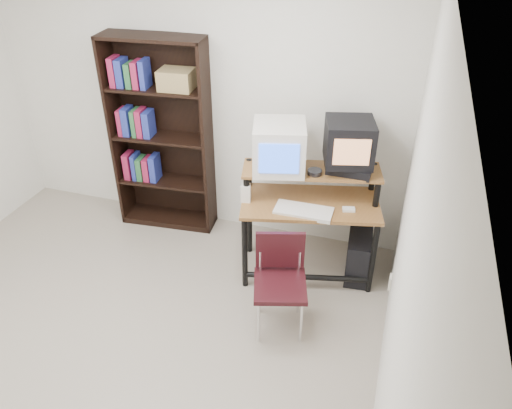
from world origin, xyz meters
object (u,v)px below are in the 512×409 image
(pc_tower, at_px, (358,255))
(crt_monitor, at_px, (279,147))
(crt_tv, at_px, (349,142))
(school_chair, at_px, (280,274))
(bookshelf, at_px, (162,134))
(computer_desk, at_px, (310,206))

(pc_tower, bearing_deg, crt_monitor, 177.12)
(crt_tv, relative_size, school_chair, 0.59)
(pc_tower, relative_size, bookshelf, 0.24)
(crt_tv, height_order, bookshelf, bookshelf)
(bookshelf, bearing_deg, computer_desk, -18.93)
(pc_tower, height_order, school_chair, school_chair)
(crt_tv, bearing_deg, pc_tower, -44.28)
(pc_tower, bearing_deg, bookshelf, 166.38)
(crt_tv, distance_m, bookshelf, 1.82)
(pc_tower, bearing_deg, computer_desk, -176.05)
(pc_tower, distance_m, school_chair, 0.97)
(pc_tower, distance_m, bookshelf, 2.16)
(computer_desk, xyz_separation_m, crt_monitor, (-0.30, 0.04, 0.49))
(bookshelf, bearing_deg, school_chair, -41.47)
(crt_monitor, distance_m, crt_tv, 0.57)
(computer_desk, height_order, school_chair, computer_desk)
(crt_tv, relative_size, pc_tower, 1.03)
(computer_desk, xyz_separation_m, school_chair, (-0.07, -0.71, -0.20))
(crt_tv, relative_size, bookshelf, 0.24)
(crt_tv, bearing_deg, computer_desk, -158.57)
(bookshelf, bearing_deg, crt_tv, -11.34)
(crt_tv, distance_m, pc_tower, 1.05)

